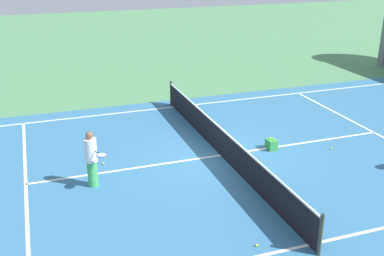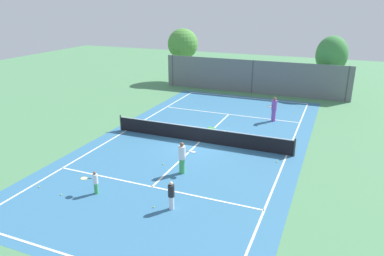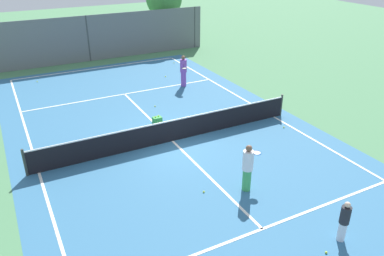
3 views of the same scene
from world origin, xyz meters
name	(u,v)px [view 1 (image 1 of 3)]	position (x,y,z in m)	size (l,w,h in m)	color
ground_plane	(221,155)	(0.00, 0.00, 0.00)	(80.00, 80.00, 0.00)	#4C8456
court_surface	(221,155)	(0.00, 0.00, 0.00)	(13.00, 25.00, 0.01)	teal
tennis_net	(221,142)	(0.00, 0.00, 0.51)	(11.90, 0.10, 1.10)	#333833
player_3	(91,159)	(0.76, -4.46, 0.90)	(0.94, 0.66, 1.75)	#3FA559
ball_crate	(271,144)	(0.09, 1.89, 0.18)	(0.41, 0.30, 0.43)	green
tennis_ball_3	(331,148)	(0.81, 3.90, 0.03)	(0.07, 0.07, 0.07)	#CCE533
tennis_ball_8	(103,163)	(-0.64, -3.95, 0.03)	(0.07, 0.07, 0.07)	#CCE533
tennis_ball_9	(257,245)	(5.13, -1.21, 0.03)	(0.07, 0.07, 0.07)	#CCE533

